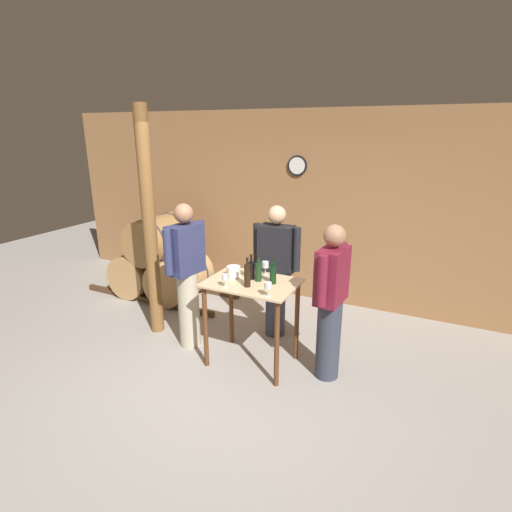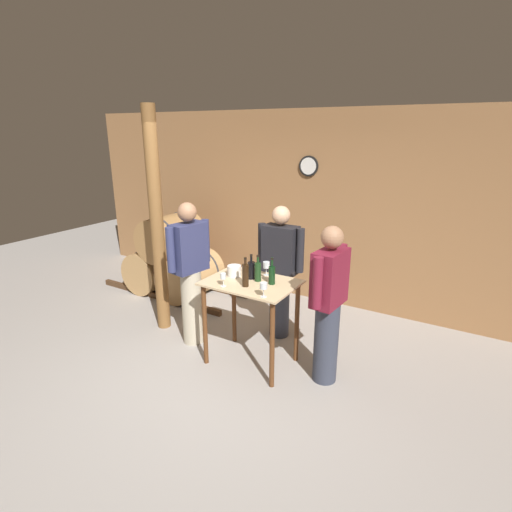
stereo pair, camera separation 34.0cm
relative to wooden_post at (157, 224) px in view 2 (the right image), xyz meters
name	(u,v)px [view 2 (the right image)]	position (x,y,z in m)	size (l,w,h in m)	color
ground_plane	(216,380)	(1.27, -0.61, -1.35)	(14.00, 14.00, 0.00)	#9E9993
back_wall	(317,209)	(1.27, 1.85, 0.00)	(8.40, 0.08, 2.70)	#996B42
barrel_rack	(173,261)	(-0.69, 0.95, -0.85)	(2.29, 0.87, 1.23)	#4C331E
tasting_table	(251,300)	(1.40, -0.12, -0.62)	(0.93, 0.67, 0.93)	#D1B284
wooden_post	(157,224)	(0.00, 0.00, 0.00)	(0.16, 0.16, 2.70)	brown
wine_bottle_far_left	(251,270)	(1.35, -0.04, -0.32)	(0.08, 0.08, 0.26)	black
wine_bottle_left	(245,275)	(1.41, -0.26, -0.29)	(0.07, 0.07, 0.30)	black
wine_bottle_center	(258,271)	(1.44, -0.07, -0.31)	(0.07, 0.07, 0.28)	#193819
wine_bottle_right	(272,274)	(1.61, -0.07, -0.31)	(0.07, 0.07, 0.28)	black
wine_glass_near_left	(223,277)	(1.23, -0.37, -0.32)	(0.06, 0.06, 0.14)	silver
wine_glass_near_center	(266,265)	(1.43, 0.13, -0.31)	(0.07, 0.07, 0.15)	silver
wine_glass_near_right	(264,286)	(1.70, -0.39, -0.31)	(0.07, 0.07, 0.14)	silver
ice_bucket	(234,271)	(1.16, -0.07, -0.36)	(0.15, 0.15, 0.12)	white
person_host	(328,303)	(2.20, -0.02, -0.51)	(0.25, 0.59, 1.60)	#333847
person_visitor_with_scarf	(280,270)	(1.37, 0.56, -0.50)	(0.59, 0.24, 1.61)	#333847
person_visitor_bearded	(190,271)	(0.57, -0.11, -0.46)	(0.29, 0.58, 1.68)	#B7AD93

